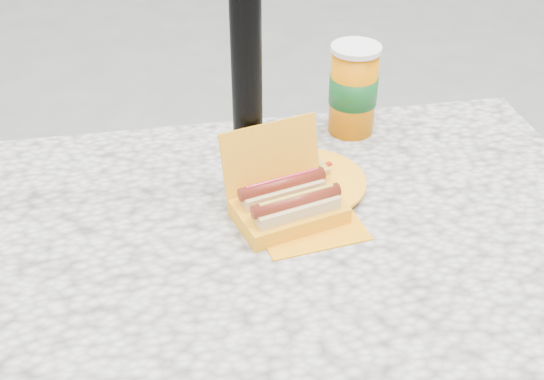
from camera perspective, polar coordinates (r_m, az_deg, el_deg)
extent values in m
cube|color=beige|center=(1.11, -0.64, -5.34)|extent=(1.20, 0.80, 0.05)
cylinder|color=black|center=(1.61, -20.59, -10.44)|extent=(0.07, 0.07, 0.70)
cylinder|color=black|center=(1.70, 14.67, -6.46)|extent=(0.07, 0.07, 0.70)
cube|color=#FFA519|center=(1.13, 1.42, -1.83)|extent=(0.20, 0.15, 0.03)
cube|color=#FFA519|center=(1.14, -0.10, 2.91)|extent=(0.18, 0.08, 0.11)
cube|color=#D5C08A|center=(1.10, 2.03, -1.82)|extent=(0.15, 0.08, 0.04)
cylinder|color=maroon|center=(1.08, 2.06, -0.90)|extent=(0.15, 0.06, 0.02)
cylinder|color=gold|center=(1.08, 2.07, -0.45)|extent=(0.13, 0.04, 0.01)
cube|color=#D5C08A|center=(1.14, 0.85, -0.40)|extent=(0.15, 0.08, 0.04)
cylinder|color=maroon|center=(1.12, 0.85, 0.51)|extent=(0.15, 0.06, 0.02)
cylinder|color=#AA1725|center=(1.12, 0.86, 0.95)|extent=(0.13, 0.04, 0.01)
cube|color=orange|center=(1.13, 2.81, -2.45)|extent=(0.19, 0.19, 0.00)
cylinder|color=#FFA519|center=(1.21, 2.81, 0.63)|extent=(0.21, 0.21, 0.01)
cylinder|color=#FFA519|center=(1.21, 2.82, 0.78)|extent=(0.22, 0.22, 0.01)
cube|color=gold|center=(1.18, 0.86, 0.85)|extent=(0.05, 0.02, 0.01)
cube|color=gold|center=(1.22, 2.09, 2.23)|extent=(0.04, 0.05, 0.01)
cube|color=gold|center=(1.18, 1.45, 0.70)|extent=(0.02, 0.05, 0.01)
cube|color=gold|center=(1.20, 2.55, 1.09)|extent=(0.03, 0.05, 0.01)
cube|color=gold|center=(1.23, 1.29, 2.30)|extent=(0.05, 0.03, 0.01)
cube|color=gold|center=(1.18, 3.10, 0.69)|extent=(0.04, 0.05, 0.01)
cube|color=gold|center=(1.21, 4.14, 2.05)|extent=(0.02, 0.05, 0.01)
cube|color=gold|center=(1.16, 1.90, 0.42)|extent=(0.02, 0.05, 0.01)
cube|color=gold|center=(1.19, 1.50, 1.75)|extent=(0.04, 0.05, 0.01)
cube|color=gold|center=(1.20, 2.82, 1.13)|extent=(0.05, 0.04, 0.01)
cube|color=gold|center=(1.21, 2.92, 1.53)|extent=(0.04, 0.05, 0.01)
cube|color=gold|center=(1.21, 1.14, 1.40)|extent=(0.05, 0.03, 0.01)
cube|color=gold|center=(1.22, 2.60, 2.30)|extent=(0.05, 0.03, 0.01)
ellipsoid|color=#AA1725|center=(1.23, 0.58, 1.93)|extent=(0.04, 0.04, 0.01)
cube|color=#BA160C|center=(1.21, 3.14, 1.74)|extent=(0.09, 0.03, 0.00)
cylinder|color=orange|center=(1.35, 6.79, 8.14)|extent=(0.09, 0.09, 0.17)
cylinder|color=#11541F|center=(1.35, 6.81, 8.34)|extent=(0.09, 0.09, 0.06)
cylinder|color=white|center=(1.31, 7.07, 11.67)|extent=(0.10, 0.10, 0.01)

